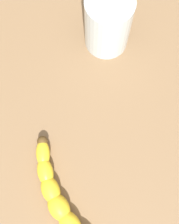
# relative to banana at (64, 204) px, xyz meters

# --- Properties ---
(wooden_tabletop) EXTENTS (1.20, 1.20, 0.03)m
(wooden_tabletop) POSITION_rel_banana_xyz_m (0.03, -0.12, -0.03)
(wooden_tabletop) COLOR brown
(wooden_tabletop) RESTS_ON ground
(banana) EXTENTS (0.24, 0.08, 0.03)m
(banana) POSITION_rel_banana_xyz_m (0.00, 0.00, 0.00)
(banana) COLOR yellow
(banana) RESTS_ON wooden_tabletop
(smoothie_glass) EXTENTS (0.09, 0.09, 0.13)m
(smoothie_glass) POSITION_rel_banana_xyz_m (0.19, -0.27, 0.04)
(smoothie_glass) COLOR silver
(smoothie_glass) RESTS_ON wooden_tabletop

